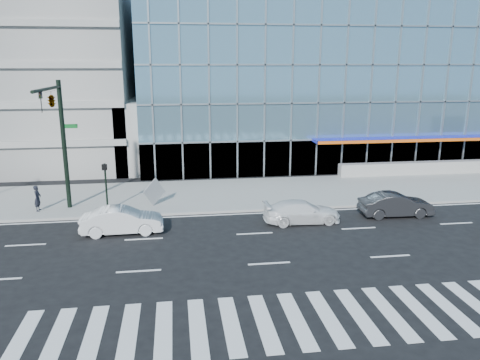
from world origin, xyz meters
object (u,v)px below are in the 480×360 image
object	(u,v)px
white_suv	(302,212)
pedestrian	(38,198)
dark_sedan	(396,205)
tilted_panel	(154,192)
ped_signal_post	(106,180)
traffic_signal	(56,115)
white_sedan	(122,220)

from	to	relation	value
white_suv	pedestrian	world-z (taller)	pedestrian
dark_sedan	tilted_panel	bearing A→B (deg)	76.97
ped_signal_post	white_suv	xyz separation A→B (m)	(11.56, -3.48, -1.49)
traffic_signal	dark_sedan	bearing A→B (deg)	-7.86
white_suv	white_sedan	world-z (taller)	white_sedan
traffic_signal	tilted_panel	bearing A→B (deg)	11.35
white_suv	white_sedan	bearing A→B (deg)	91.69
ped_signal_post	white_sedan	distance (m)	4.29
white_sedan	pedestrian	distance (m)	7.09
dark_sedan	pedestrian	world-z (taller)	pedestrian
ped_signal_post	pedestrian	xyz separation A→B (m)	(-4.26, 0.55, -1.18)
ped_signal_post	pedestrian	world-z (taller)	ped_signal_post
ped_signal_post	tilted_panel	bearing A→B (deg)	13.75
white_sedan	tilted_panel	xyz separation A→B (m)	(1.60, 4.55, 0.32)
white_sedan	tilted_panel	world-z (taller)	tilted_panel
pedestrian	tilted_panel	xyz separation A→B (m)	(7.16, 0.16, 0.10)
tilted_panel	white_sedan	bearing A→B (deg)	-152.08
dark_sedan	tilted_panel	xyz separation A→B (m)	(-14.66, 3.85, 0.33)
ped_signal_post	white_suv	world-z (taller)	ped_signal_post
traffic_signal	tilted_panel	world-z (taller)	traffic_signal
white_suv	traffic_signal	bearing A→B (deg)	77.21
traffic_signal	white_sedan	xyz separation A→B (m)	(3.80, -3.47, -5.43)
traffic_signal	tilted_panel	distance (m)	7.51
traffic_signal	white_sedan	bearing A→B (deg)	-42.38
white_sedan	pedestrian	world-z (taller)	pedestrian
traffic_signal	ped_signal_post	world-z (taller)	traffic_signal
tilted_panel	traffic_signal	bearing A→B (deg)	148.60
ped_signal_post	white_suv	size ratio (longest dim) A/B	0.66
white_suv	pedestrian	xyz separation A→B (m)	(-15.82, 4.03, 0.30)
white_suv	tilted_panel	distance (m)	9.63
dark_sedan	tilted_panel	size ratio (longest dim) A/B	3.38
white_sedan	pedestrian	bearing A→B (deg)	50.23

